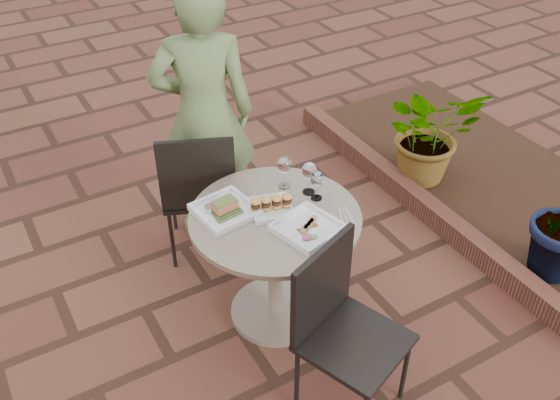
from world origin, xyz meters
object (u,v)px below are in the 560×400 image
cafe_table (275,251)px  chair_near (339,319)px  diner (204,116)px  plate_tuna (308,227)px  plate_sliders (271,205)px  chair_far (199,185)px  plate_salmon (225,209)px

cafe_table → chair_near: bearing=-90.9°
diner → plate_tuna: (0.06, -1.09, -0.12)m
chair_near → plate_sliders: 0.70m
chair_far → diner: (0.16, 0.23, 0.31)m
chair_near → plate_tuna: bearing=56.9°
plate_sliders → plate_tuna: plate_sliders is taller
plate_salmon → plate_sliders: size_ratio=1.21×
diner → plate_sliders: 0.87m
plate_tuna → chair_near: bearing=-102.1°
plate_sliders → cafe_table: bearing=-97.8°
chair_far → diner: bearing=-102.7°
cafe_table → plate_sliders: (0.01, 0.05, 0.28)m
cafe_table → plate_salmon: 0.37m
diner → plate_tuna: 1.10m
cafe_table → chair_near: size_ratio=0.97×
cafe_table → plate_tuna: size_ratio=2.58×
cafe_table → chair_near: 0.62m
cafe_table → chair_far: size_ratio=0.97×
plate_tuna → plate_sliders: bearing=108.2°
plate_sliders → plate_tuna: 0.25m
cafe_table → diner: bearing=88.5°
chair_near → chair_far: bearing=74.7°
chair_near → plate_salmon: 0.82m
chair_far → plate_sliders: bearing=126.1°
diner → plate_salmon: 0.80m
chair_near → diner: (0.03, 1.53, 0.31)m
plate_salmon → diner: bearing=72.8°
cafe_table → plate_salmon: plate_salmon is taller
chair_far → plate_sliders: chair_far is taller
plate_sliders → plate_tuna: (0.08, -0.23, -0.02)m
chair_far → chair_near: 1.31m
cafe_table → plate_sliders: size_ratio=3.42×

